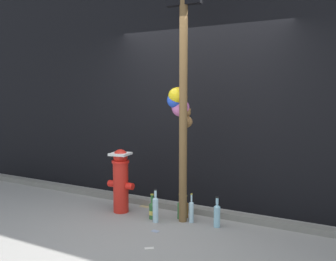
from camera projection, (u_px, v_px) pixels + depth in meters
ground_plane at (155, 233)px, 4.15m from camera, size 14.00×14.00×0.00m
building_wall at (202, 72)px, 5.10m from camera, size 10.00×0.20×3.79m
curb_strip at (188, 209)px, 4.91m from camera, size 8.00×0.12×0.08m
memorial_post at (181, 88)px, 4.44m from camera, size 0.46×0.28×2.99m
fire_hydrant at (121, 179)px, 4.86m from camera, size 0.39×0.28×0.85m
bottle_0 at (180, 209)px, 4.62m from camera, size 0.06×0.06×0.32m
bottle_1 at (186, 208)px, 4.67m from camera, size 0.07×0.07×0.29m
bottle_2 at (152, 210)px, 4.62m from camera, size 0.08×0.08×0.32m
bottle_3 at (217, 215)px, 4.33m from camera, size 0.08×0.08×0.37m
bottle_4 at (156, 208)px, 4.50m from camera, size 0.07×0.07×0.42m
bottle_5 at (191, 211)px, 4.49m from camera, size 0.06×0.06×0.36m
litter_0 at (155, 231)px, 4.21m from camera, size 0.09×0.07×0.01m
litter_1 at (145, 206)px, 5.14m from camera, size 0.15×0.11×0.01m
litter_2 at (149, 248)px, 3.75m from camera, size 0.11×0.10×0.01m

